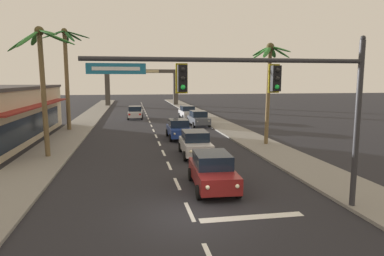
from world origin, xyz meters
TOP-DOWN VIEW (x-y plane):
  - ground_plane at (0.00, 0.00)m, footprint 220.00×220.00m
  - sidewalk_right at (7.80, 20.00)m, footprint 3.20×110.00m
  - sidewalk_left at (-7.80, 20.00)m, footprint 3.20×110.00m
  - lane_markings at (0.41, 19.58)m, footprint 4.28×86.42m
  - traffic_signal_mast at (3.14, -0.45)m, footprint 10.34×0.40m
  - sedan_lead_at_stop_bar at (1.55, 3.06)m, footprint 2.10×4.51m
  - sedan_third_in_queue at (2.04, 10.11)m, footprint 2.04×4.49m
  - sedan_fifth_in_queue at (1.87, 17.16)m, footprint 1.96×4.46m
  - sedan_oncoming_far at (-1.67, 33.41)m, footprint 2.11×4.51m
  - sedan_parked_nearest_kerb at (5.19, 25.04)m, footprint 2.06×4.50m
  - sedan_parked_mid_kerb at (5.19, 32.64)m, footprint 2.06×4.50m
  - palm_left_second at (-7.64, 11.08)m, footprint 4.31×4.18m
  - palm_left_third at (-8.37, 23.58)m, footprint 4.57×4.79m
  - palm_right_second at (8.26, 12.75)m, footprint 3.00×2.78m
  - town_gateway_arch at (0.00, 57.08)m, footprint 14.32×0.90m

SIDE VIEW (x-z plane):
  - ground_plane at x=0.00m, z-range 0.00..0.00m
  - lane_markings at x=0.41m, z-range 0.00..0.01m
  - sidewalk_right at x=7.80m, z-range 0.00..0.14m
  - sidewalk_left at x=-7.80m, z-range 0.00..0.14m
  - sedan_lead_at_stop_bar at x=1.55m, z-range 0.01..1.69m
  - sedan_third_in_queue at x=2.04m, z-range 0.01..1.69m
  - sedan_fifth_in_queue at x=1.87m, z-range 0.01..1.69m
  - sedan_oncoming_far at x=-1.67m, z-range 0.01..1.69m
  - sedan_parked_nearest_kerb at x=5.19m, z-range 0.01..1.69m
  - sedan_parked_mid_kerb at x=5.19m, z-range 0.01..1.69m
  - town_gateway_arch at x=0.00m, z-range 1.00..8.15m
  - traffic_signal_mast at x=3.14m, z-range 1.30..8.03m
  - palm_right_second at x=8.26m, z-range 1.75..9.61m
  - palm_left_second at x=-7.64m, z-range 1.92..10.33m
  - palm_left_third at x=-8.37m, z-range 1.85..11.91m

